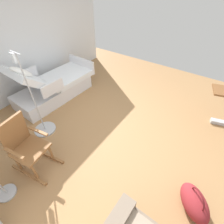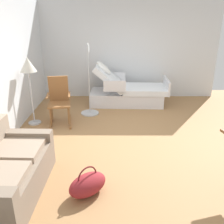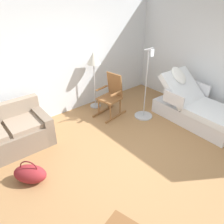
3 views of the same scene
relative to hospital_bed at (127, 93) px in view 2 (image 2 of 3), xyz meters
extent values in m
plane|color=#9E7247|center=(-2.01, -0.04, -0.32)|extent=(6.75, 6.75, 0.00)
cube|color=silver|center=(-2.01, 2.45, 1.03)|extent=(5.60, 0.10, 2.70)
cube|color=silver|center=(0.74, -0.04, 1.03)|extent=(0.10, 5.10, 2.70)
cube|color=silver|center=(0.00, 0.02, -0.14)|extent=(0.94, 1.96, 0.35)
cube|color=white|center=(-0.02, -0.46, 0.10)|extent=(0.95, 1.19, 0.14)
cube|color=white|center=(0.02, 0.48, 0.41)|extent=(0.94, 0.84, 0.72)
ellipsoid|color=white|center=(0.02, 0.62, 0.67)|extent=(0.36, 0.47, 0.42)
cube|color=silver|center=(-0.49, 0.34, 0.31)|extent=(0.06, 0.56, 0.28)
cube|color=silver|center=(0.52, 0.30, 0.31)|extent=(0.06, 0.56, 0.28)
cube|color=silver|center=(-0.04, -1.05, 0.21)|extent=(0.95, 0.08, 0.36)
cylinder|color=black|center=(-0.33, 0.83, -0.27)|extent=(0.10, 0.10, 0.10)
cylinder|color=black|center=(0.39, 0.80, -0.27)|extent=(0.10, 0.10, 0.10)
cylinder|color=black|center=(-0.39, -0.77, -0.27)|extent=(0.10, 0.10, 0.10)
cylinder|color=black|center=(0.33, -0.79, -0.27)|extent=(0.10, 0.10, 0.10)
cube|color=#7D6C5C|center=(-3.74, 1.78, -0.09)|extent=(1.62, 0.89, 0.45)
cube|color=gray|center=(-3.37, 1.73, 0.17)|extent=(0.69, 0.66, 0.10)
cube|color=#7D6C5C|center=(-3.03, 1.76, -0.02)|extent=(0.20, 0.85, 0.60)
cube|color=brown|center=(-1.39, 1.78, -0.29)|extent=(0.76, 0.16, 0.05)
cube|color=brown|center=(-1.32, 1.35, -0.29)|extent=(0.76, 0.16, 0.05)
cylinder|color=brown|center=(-1.51, 1.34, -0.07)|extent=(0.04, 0.04, 0.40)
cylinder|color=brown|center=(-1.57, 1.72, -0.07)|extent=(0.04, 0.04, 0.40)
cylinder|color=brown|center=(-1.14, 1.40, -0.07)|extent=(0.04, 0.04, 0.40)
cylinder|color=brown|center=(-1.20, 1.78, -0.07)|extent=(0.04, 0.04, 0.40)
cube|color=brown|center=(-1.35, 1.56, 0.13)|extent=(0.53, 0.55, 0.04)
cube|color=brown|center=(-1.16, 1.60, 0.43)|extent=(0.19, 0.45, 0.60)
cube|color=brown|center=(-1.34, 1.33, 0.35)|extent=(0.39, 0.11, 0.03)
cube|color=brown|center=(-1.41, 1.79, 0.35)|extent=(0.39, 0.11, 0.03)
cylinder|color=#B2B5BA|center=(-1.37, 2.15, -0.30)|extent=(0.28, 0.28, 0.03)
cylinder|color=#B2B5BA|center=(-1.37, 2.15, 0.29)|extent=(0.03, 0.03, 1.15)
cone|color=beige|center=(-1.37, 2.15, 1.01)|extent=(0.34, 0.34, 0.30)
ellipsoid|color=maroon|center=(-3.75, 0.71, -0.17)|extent=(0.61, 0.63, 0.30)
torus|color=maroon|center=(-3.75, 0.71, -0.04)|extent=(0.21, 0.24, 0.30)
cylinder|color=#B2B5BA|center=(-0.76, 0.95, -0.30)|extent=(0.44, 0.44, 0.03)
cylinder|color=#B2B5BA|center=(-0.76, 0.95, 0.54)|extent=(0.02, 0.02, 1.65)
cube|color=#B2B5BA|center=(-0.76, 0.95, 1.36)|extent=(0.28, 0.02, 0.02)
cube|color=white|center=(-0.64, 0.95, 1.25)|extent=(0.09, 0.04, 0.16)
camera|label=1|loc=(-3.31, 2.10, 2.32)|focal=26.45mm
camera|label=2|loc=(-6.52, 0.37, 1.95)|focal=39.91mm
camera|label=3|loc=(-4.43, -2.21, 2.56)|focal=35.74mm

